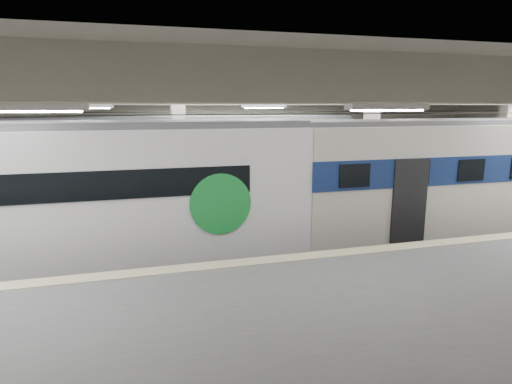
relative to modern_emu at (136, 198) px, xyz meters
name	(u,v)px	position (x,y,z in m)	size (l,w,h in m)	color
station_hall	(301,167)	(4.64, -1.74, 1.02)	(36.00, 24.00, 5.75)	black
modern_emu	(136,198)	(0.00, 0.00, 0.00)	(14.09, 2.91, 4.53)	white
older_rer	(463,177)	(11.83, 0.00, 0.12)	(13.59, 3.00, 4.48)	beige
far_train	(189,167)	(2.26, 5.50, 0.11)	(14.27, 3.14, 4.53)	white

